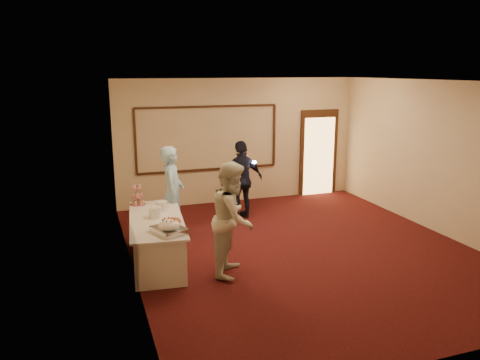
# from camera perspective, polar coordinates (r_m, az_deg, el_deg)

# --- Properties ---
(floor) EXTENTS (7.00, 7.00, 0.00)m
(floor) POSITION_cam_1_polar(r_m,az_deg,el_deg) (8.67, 7.51, -8.39)
(floor) COLOR black
(floor) RESTS_ON ground
(room_walls) EXTENTS (6.04, 7.04, 3.02)m
(room_walls) POSITION_cam_1_polar(r_m,az_deg,el_deg) (8.15, 7.94, 4.97)
(room_walls) COLOR beige
(room_walls) RESTS_ON floor
(wall_molding) EXTENTS (3.45, 0.04, 1.55)m
(wall_molding) POSITION_cam_1_polar(r_m,az_deg,el_deg) (11.15, -3.91, 5.08)
(wall_molding) COLOR #301F0E
(wall_molding) RESTS_ON room_walls
(doorway) EXTENTS (1.05, 0.07, 2.20)m
(doorway) POSITION_cam_1_polar(r_m,az_deg,el_deg) (12.31, 9.55, 3.25)
(doorway) COLOR #301F0E
(doorway) RESTS_ON floor
(buffet_table) EXTENTS (1.10, 2.32, 0.77)m
(buffet_table) POSITION_cam_1_polar(r_m,az_deg,el_deg) (8.07, -10.07, -7.22)
(buffet_table) COLOR white
(buffet_table) RESTS_ON floor
(pavlova_tray) EXTENTS (0.56, 0.62, 0.21)m
(pavlova_tray) POSITION_cam_1_polar(r_m,az_deg,el_deg) (7.22, -8.66, -5.68)
(pavlova_tray) COLOR #B9BBC0
(pavlova_tray) RESTS_ON buffet_table
(cupcake_stand) EXTENTS (0.28, 0.28, 0.41)m
(cupcake_stand) POSITION_cam_1_polar(r_m,az_deg,el_deg) (8.78, -12.40, -2.00)
(cupcake_stand) COLOR #BF4B6F
(cupcake_stand) RESTS_ON buffet_table
(plate_stack_a) EXTENTS (0.21, 0.21, 0.18)m
(plate_stack_a) POSITION_cam_1_polar(r_m,az_deg,el_deg) (7.99, -10.29, -3.87)
(plate_stack_a) COLOR white
(plate_stack_a) RESTS_ON buffet_table
(plate_stack_b) EXTENTS (0.21, 0.21, 0.17)m
(plate_stack_b) POSITION_cam_1_polar(r_m,az_deg,el_deg) (8.32, -9.54, -3.16)
(plate_stack_b) COLOR white
(plate_stack_b) RESTS_ON buffet_table
(tart) EXTENTS (0.29, 0.29, 0.06)m
(tart) POSITION_cam_1_polar(r_m,az_deg,el_deg) (7.66, -8.19, -5.03)
(tart) COLOR white
(tart) RESTS_ON buffet_table
(man) EXTENTS (0.59, 0.75, 1.81)m
(man) POSITION_cam_1_polar(r_m,az_deg,el_deg) (8.98, -8.23, -1.58)
(man) COLOR #93C4E5
(man) RESTS_ON floor
(woman) EXTENTS (1.02, 1.10, 1.81)m
(woman) POSITION_cam_1_polar(r_m,az_deg,el_deg) (7.38, -0.87, -4.70)
(woman) COLOR beige
(woman) RESTS_ON floor
(guest) EXTENTS (1.07, 0.60, 1.71)m
(guest) POSITION_cam_1_polar(r_m,az_deg,el_deg) (10.13, 0.23, -0.00)
(guest) COLOR black
(guest) RESTS_ON floor
(camera_flash) EXTENTS (0.07, 0.04, 0.05)m
(camera_flash) POSITION_cam_1_polar(r_m,az_deg,el_deg) (9.99, 1.75, 2.18)
(camera_flash) COLOR white
(camera_flash) RESTS_ON guest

